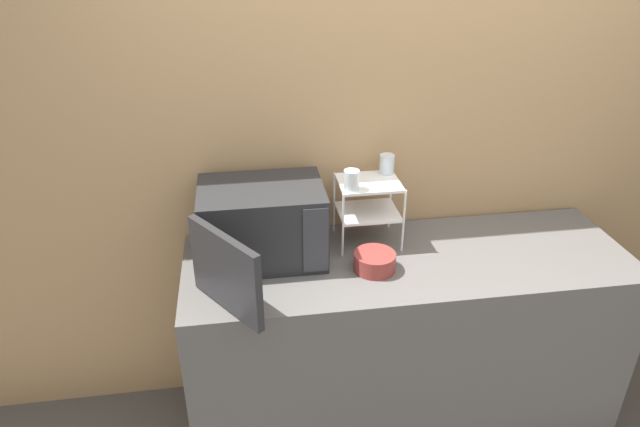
# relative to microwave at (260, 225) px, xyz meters

# --- Properties ---
(wall_back) EXTENTS (8.00, 0.06, 2.60)m
(wall_back) POSITION_rel_microwave_xyz_m (0.62, 0.28, 0.23)
(wall_back) COLOR tan
(wall_back) RESTS_ON ground_plane
(counter) EXTENTS (1.91, 0.65, 0.91)m
(counter) POSITION_rel_microwave_xyz_m (0.62, -0.09, -0.62)
(counter) COLOR #595654
(counter) RESTS_ON ground_plane
(microwave) EXTENTS (0.54, 0.70, 0.32)m
(microwave) POSITION_rel_microwave_xyz_m (0.00, 0.00, 0.00)
(microwave) COLOR #262628
(microwave) RESTS_ON counter
(dish_rack) EXTENTS (0.27, 0.23, 0.29)m
(dish_rack) POSITION_rel_microwave_xyz_m (0.47, 0.08, 0.05)
(dish_rack) COLOR white
(dish_rack) RESTS_ON counter
(glass_front_left) EXTENTS (0.06, 0.06, 0.09)m
(glass_front_left) POSITION_rel_microwave_xyz_m (0.38, 0.01, 0.17)
(glass_front_left) COLOR silver
(glass_front_left) RESTS_ON dish_rack
(glass_back_right) EXTENTS (0.06, 0.06, 0.09)m
(glass_back_right) POSITION_rel_microwave_xyz_m (0.57, 0.16, 0.17)
(glass_back_right) COLOR silver
(glass_back_right) RESTS_ON dish_rack
(bowl) EXTENTS (0.17, 0.17, 0.08)m
(bowl) POSITION_rel_microwave_xyz_m (0.45, -0.15, -0.12)
(bowl) COLOR maroon
(bowl) RESTS_ON counter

